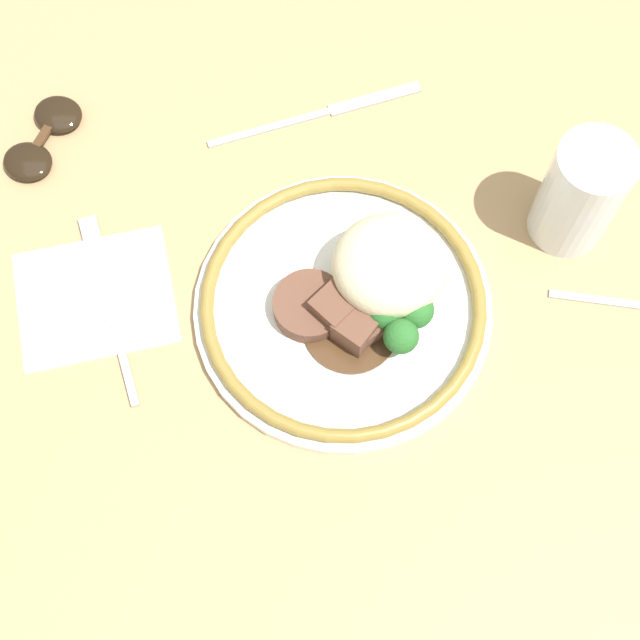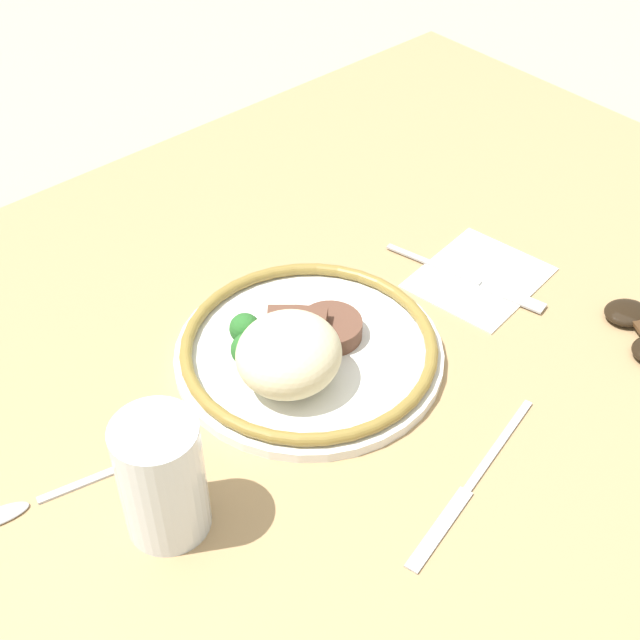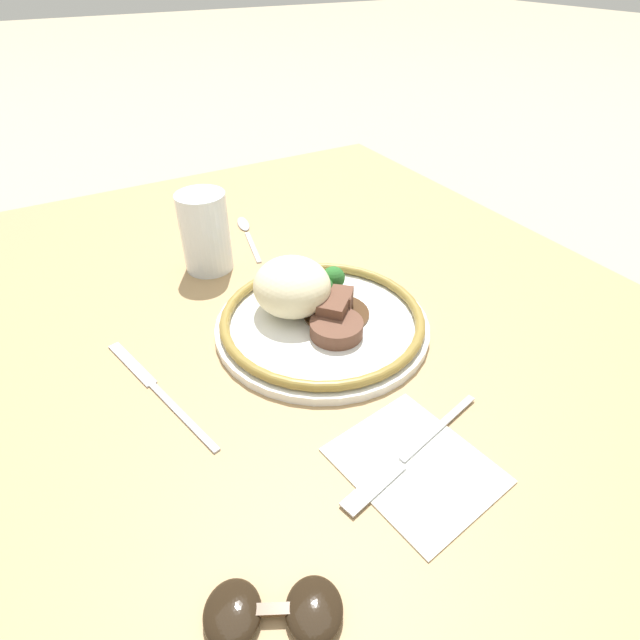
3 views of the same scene
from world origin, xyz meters
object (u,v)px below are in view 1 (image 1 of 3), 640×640
at_px(plate, 357,296).
at_px(sunglasses, 43,138).
at_px(juice_glass, 578,198).
at_px(knife, 324,113).
at_px(fork, 105,289).

bearing_deg(plate, sunglasses, 145.64).
bearing_deg(juice_glass, knife, 146.70).
relative_size(plate, knife, 1.24).
bearing_deg(sunglasses, plate, -6.64).
bearing_deg(juice_glass, plate, -161.53).
height_order(juice_glass, fork, juice_glass).
relative_size(fork, knife, 0.88).
bearing_deg(juice_glass, fork, -175.40).
bearing_deg(juice_glass, sunglasses, 165.21).
bearing_deg(sunglasses, juice_glass, 12.93).
xyz_separation_m(plate, sunglasses, (-0.28, 0.19, -0.01)).
relative_size(juice_glass, knife, 0.54).
relative_size(juice_glass, fork, 0.61).
relative_size(plate, juice_glass, 2.30).
bearing_deg(plate, juice_glass, 18.47).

